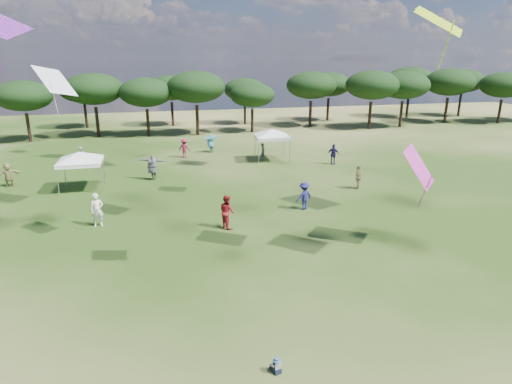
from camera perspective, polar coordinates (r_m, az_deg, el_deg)
tree_line at (r=55.76m, az=-9.30°, el=13.57°), size 108.78×17.63×7.77m
tent_left at (r=32.13m, az=-22.51°, el=4.75°), size 5.84×5.84×3.02m
tent_right at (r=38.57m, az=2.15°, el=8.22°), size 5.88×5.88×3.20m
toddler at (r=13.61m, az=2.76°, el=-22.14°), size 0.37×0.41×0.51m
festival_crowd at (r=33.41m, az=-11.85°, el=3.18°), size 29.46×21.37×1.92m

